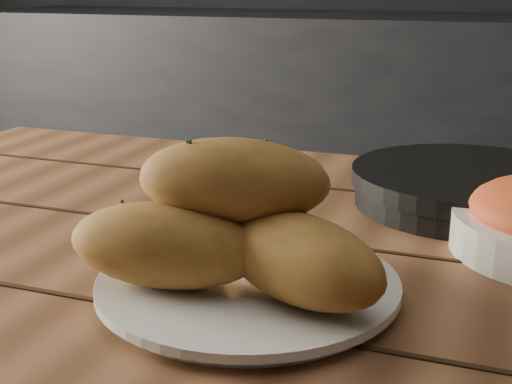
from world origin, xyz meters
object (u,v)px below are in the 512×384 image
bread_rolls (240,225)px  skillet (470,187)px  table (295,374)px  plate (248,287)px

bread_rolls → skillet: bearing=64.0°
table → skillet: size_ratio=3.40×
table → skillet: bearing=65.9°
plate → bread_rolls: size_ratio=0.91×
table → bread_rolls: 0.17m
bread_rolls → skillet: 0.38m
table → bread_rolls: bearing=-125.8°
plate → skillet: skillet is taller
table → plate: size_ratio=5.29×
table → bread_rolls: (-0.04, -0.05, 0.16)m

